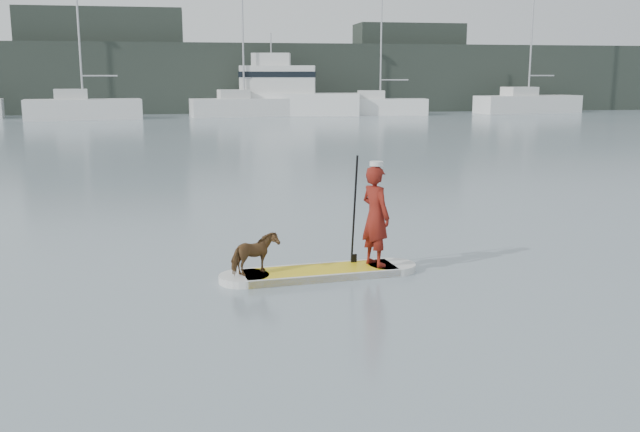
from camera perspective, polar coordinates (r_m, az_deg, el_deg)
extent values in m
plane|color=slate|center=(13.30, 0.98, -2.79)|extent=(140.00, 140.00, 0.00)
cube|color=yellow|center=(11.62, 0.00, -4.55)|extent=(2.57, 1.04, 0.12)
cylinder|color=silver|center=(11.35, -6.10, -4.99)|extent=(0.80, 0.80, 0.12)
cylinder|color=silver|center=(12.01, 5.76, -4.09)|extent=(0.80, 0.80, 0.12)
cube|color=silver|center=(11.96, -0.49, -4.09)|extent=(2.49, 0.31, 0.12)
cube|color=silver|center=(11.28, 0.52, -5.04)|extent=(2.49, 0.31, 0.12)
imported|color=maroon|center=(11.70, 4.46, 0.00)|extent=(0.61, 0.72, 1.66)
cylinder|color=silver|center=(11.57, 4.53, 4.20)|extent=(0.22, 0.22, 0.07)
imported|color=#53391C|center=(11.28, -5.24, -3.04)|extent=(0.85, 0.69, 0.65)
cylinder|color=black|center=(11.84, 2.76, 0.41)|extent=(0.06, 0.30, 1.89)
cube|color=black|center=(12.04, 2.72, -3.80)|extent=(0.10, 0.03, 0.32)
cube|color=white|center=(56.64, -18.39, 8.10)|extent=(8.67, 3.93, 1.50)
cube|color=silver|center=(56.61, -19.31, 9.19)|extent=(2.59, 2.26, 0.75)
cylinder|color=#B7B7BC|center=(56.70, -18.77, 14.16)|extent=(0.15, 0.15, 10.51)
cylinder|color=#B7B7BC|center=(56.61, -17.22, 10.67)|extent=(2.56, 0.47, 0.11)
cube|color=white|center=(58.46, -6.08, 8.64)|extent=(8.78, 3.71, 1.42)
cube|color=silver|center=(58.26, -6.93, 9.66)|extent=(2.60, 2.14, 0.71)
cylinder|color=#B7B7BC|center=(58.53, -6.20, 14.69)|extent=(0.14, 0.14, 10.94)
cylinder|color=#B7B7BC|center=(58.67, -4.94, 10.94)|extent=(2.42, 0.42, 0.10)
cube|color=white|center=(60.22, 4.83, 8.70)|extent=(7.99, 3.70, 1.34)
cube|color=silver|center=(60.11, 4.11, 9.67)|extent=(2.40, 2.07, 0.67)
cylinder|color=#B7B7BC|center=(60.24, 4.92, 14.00)|extent=(0.13, 0.13, 9.80)
cylinder|color=#B7B7BC|center=(60.29, 5.97, 10.78)|extent=(2.29, 0.46, 0.10)
cube|color=white|center=(66.06, 16.29, 8.58)|extent=(9.83, 4.41, 1.51)
cube|color=silver|center=(65.47, 15.67, 9.59)|extent=(2.96, 2.39, 0.75)
cylinder|color=#B7B7BC|center=(66.17, 16.63, 14.65)|extent=(0.15, 0.15, 12.51)
cylinder|color=#B7B7BC|center=(66.79, 17.32, 10.68)|extent=(2.57, 0.56, 0.11)
cube|color=white|center=(59.68, -2.28, 8.93)|extent=(11.52, 5.46, 1.81)
cube|color=silver|center=(59.71, -3.37, 10.85)|extent=(6.50, 3.84, 2.21)
cube|color=silver|center=(59.76, -3.93, 12.39)|extent=(3.40, 2.44, 1.01)
cube|color=black|center=(59.71, -3.38, 11.24)|extent=(6.62, 3.93, 0.45)
cylinder|color=#B7B7BC|center=(59.81, -3.95, 13.64)|extent=(0.10, 0.10, 1.61)
cube|color=black|center=(65.72, -8.15, 10.86)|extent=(90.00, 6.00, 6.00)
cube|color=black|center=(67.10, -16.97, 11.78)|extent=(14.00, 4.00, 9.00)
cube|color=black|center=(69.75, 7.06, 11.72)|extent=(10.00, 4.00, 8.00)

